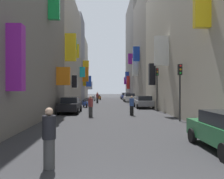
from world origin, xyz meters
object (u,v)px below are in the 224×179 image
Objects in this scene: scooter_orange at (99,98)px; scooter_black at (99,97)px; parked_car_black at (70,105)px; pedestrian_near_left at (132,106)px; parked_car_white at (129,97)px; pedestrian_crossing at (49,138)px; scooter_silver at (93,98)px; traffic_light_near_corner at (157,82)px; traffic_light_far_corner at (180,82)px; pedestrian_near_right at (91,106)px; parked_car_grey at (143,102)px; parked_car_blue at (125,96)px; scooter_blue at (85,104)px; pedestrian_mid_street at (97,98)px.

scooter_orange and scooter_black have the same top height.
scooter_orange is at bearing 85.33° from parked_car_black.
parked_car_white is at bearing 84.52° from pedestrian_near_left.
scooter_black is 1.00× the size of pedestrian_crossing.
parked_car_white is 2.36× the size of pedestrian_crossing.
scooter_silver is 0.44× the size of traffic_light_near_corner.
scooter_orange is at bearing 101.22° from traffic_light_far_corner.
pedestrian_near_right is (0.02, -33.60, 0.39)m from scooter_black.
parked_car_grey is 4.76m from traffic_light_near_corner.
parked_car_grey is 8.14m from pedestrian_near_left.
pedestrian_near_right is (-0.02, -29.25, 0.39)m from scooter_orange.
scooter_silver is 4.25m from scooter_orange.
pedestrian_near_right is at bearing -99.89° from parked_car_blue.
scooter_blue is 0.96× the size of scooter_silver.
parked_car_black is (-7.79, -5.45, 0.02)m from parked_car_grey.
scooter_orange is at bearing -89.52° from scooter_black.
parked_car_white is 6.42m from pedestrian_mid_street.
pedestrian_crossing is 1.00× the size of pedestrian_mid_street.
pedestrian_near_right is at bearing -162.74° from pedestrian_near_left.
parked_car_grey reaches higher than scooter_orange.
scooter_silver is at bearing 100.21° from pedestrian_near_left.
pedestrian_mid_street is at bearing -112.22° from parked_car_blue.
parked_car_black is 1.12× the size of traffic_light_far_corner.
parked_car_blue is at bearing -10.68° from scooter_black.
parked_car_white is 20.10m from parked_car_black.
pedestrian_near_right is at bearing -122.74° from parked_car_grey.
parked_car_grey is at bearing -76.98° from scooter_black.
scooter_silver is (-6.59, -7.41, -0.28)m from parked_car_blue.
scooter_silver is 21.83m from traffic_light_near_corner.
parked_car_black reaches higher than parked_car_white.
parked_car_white reaches higher than scooter_silver.
scooter_black is at bearing 96.02° from pedestrian_near_left.
scooter_silver is at bearing -102.78° from scooter_orange.
parked_car_black is 2.61× the size of pedestrian_near_right.
pedestrian_mid_street is (0.46, 30.90, 0.00)m from pedestrian_crossing.
traffic_light_far_corner is (6.35, -2.65, 1.87)m from pedestrian_near_right.
scooter_blue is 9.63m from traffic_light_near_corner.
parked_car_blue is 9.92m from scooter_silver.
parked_car_grey is 11.70m from traffic_light_far_corner.
parked_car_blue is 2.59× the size of pedestrian_near_right.
pedestrian_mid_street is at bearing -147.74° from parked_car_white.
scooter_blue is at bearing 145.08° from traffic_light_near_corner.
parked_car_grey is at bearing -88.80° from parked_car_white.
pedestrian_near_left is (3.88, 13.33, -0.03)m from pedestrian_crossing.
pedestrian_crossing is at bearing -106.23° from pedestrian_near_left.
pedestrian_near_right is (-5.43, -22.06, 0.08)m from parked_car_white.
scooter_black is 1.02× the size of pedestrian_near_right.
pedestrian_near_left is at bearing -129.27° from traffic_light_near_corner.
scooter_blue is 15.10m from scooter_silver.
parked_car_grey is 23.66m from parked_car_blue.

